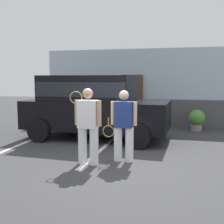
{
  "coord_description": "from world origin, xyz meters",
  "views": [
    {
      "loc": [
        1.63,
        -6.19,
        1.99
      ],
      "look_at": [
        -0.25,
        1.2,
        1.05
      ],
      "focal_mm": 45.22,
      "sensor_mm": 36.0,
      "label": 1
    }
  ],
  "objects_px": {
    "tennis_player_woman": "(124,125)",
    "tennis_player_man": "(88,125)",
    "parked_suv": "(93,104)",
    "potted_plant_by_porch": "(197,119)"
  },
  "relations": [
    {
      "from": "tennis_player_woman",
      "to": "parked_suv",
      "type": "bearing_deg",
      "value": -56.11
    },
    {
      "from": "tennis_player_woman",
      "to": "potted_plant_by_porch",
      "type": "relative_size",
      "value": 2.14
    },
    {
      "from": "tennis_player_woman",
      "to": "tennis_player_man",
      "type": "bearing_deg",
      "value": 30.35
    },
    {
      "from": "parked_suv",
      "to": "potted_plant_by_porch",
      "type": "distance_m",
      "value": 4.07
    },
    {
      "from": "parked_suv",
      "to": "tennis_player_man",
      "type": "xyz_separation_m",
      "value": [
        0.73,
        -2.66,
        -0.23
      ]
    },
    {
      "from": "tennis_player_man",
      "to": "potted_plant_by_porch",
      "type": "height_order",
      "value": "tennis_player_man"
    },
    {
      "from": "tennis_player_woman",
      "to": "potted_plant_by_porch",
      "type": "bearing_deg",
      "value": -112.0
    },
    {
      "from": "tennis_player_man",
      "to": "tennis_player_woman",
      "type": "bearing_deg",
      "value": -145.72
    },
    {
      "from": "tennis_player_woman",
      "to": "potted_plant_by_porch",
      "type": "distance_m",
      "value": 4.86
    },
    {
      "from": "parked_suv",
      "to": "tennis_player_woman",
      "type": "distance_m",
      "value": 2.69
    }
  ]
}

